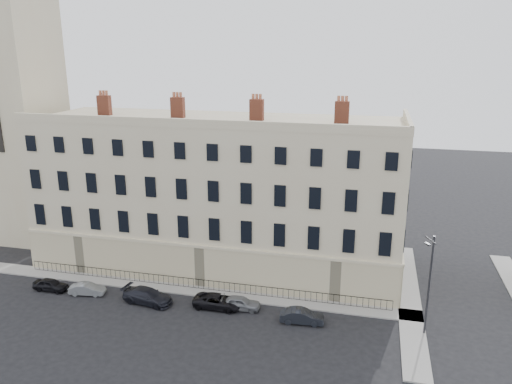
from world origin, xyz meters
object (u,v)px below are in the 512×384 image
Objects in this scene: car_e at (240,303)px; streetlamp at (429,282)px; car_c at (148,296)px; car_f at (302,316)px; car_b at (87,289)px; car_d at (218,301)px; car_a at (51,285)px.

streetlamp reaches higher than car_e.
streetlamp reaches higher than car_c.
car_c is 13.73m from car_f.
car_b is at bearing 156.68° from streetlamp.
car_f is 0.43× the size of streetlamp.
car_b is 12.34m from car_d.
car_d is at bearing -76.03° from car_c.
car_f is (19.77, -0.25, 0.06)m from car_b.
car_c reaches higher than car_a.
car_b is 0.90× the size of car_f.
car_e is at bearing -96.09° from car_b.
car_b is 6.05m from car_c.
car_b is 0.39× the size of streetlamp.
car_c is 23.63m from streetlamp.
car_f is (5.50, -0.95, -0.00)m from car_e.
car_f is 10.38m from streetlamp.
car_e is (8.23, 0.84, -0.07)m from car_c.
car_e is 5.58m from car_f.
car_a is 0.40× the size of streetlamp.
streetlamp is (17.02, -0.30, 3.99)m from car_d.
car_e is at bearing 154.44° from streetlamp.
car_e is (14.28, 0.70, 0.06)m from car_b.
car_c is at bearing 84.89° from car_f.
car_a is at bearing 91.33° from car_d.
car_c reaches higher than car_b.
car_c is at bearing -90.07° from car_a.
car_f is at bearing -90.03° from car_a.
car_c reaches higher than car_d.
car_e reaches higher than car_f.
car_d is 0.52× the size of streetlamp.
car_a is 0.77× the size of car_d.
streetlamp reaches higher than car_d.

